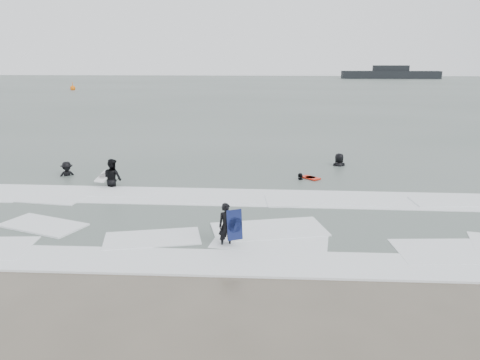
# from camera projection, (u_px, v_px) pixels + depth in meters

# --- Properties ---
(ground) EXTENTS (320.00, 320.00, 0.00)m
(ground) POSITION_uv_depth(u_px,v_px,m) (228.00, 255.00, 14.31)
(ground) COLOR brown
(ground) RESTS_ON ground
(sea) EXTENTS (320.00, 320.00, 0.00)m
(sea) POSITION_uv_depth(u_px,v_px,m) (268.00, 90.00, 91.53)
(sea) COLOR #47544C
(sea) RESTS_ON ground
(surfer_centre) EXTENTS (0.63, 0.53, 1.47)m
(surfer_centre) POSITION_uv_depth(u_px,v_px,m) (227.00, 247.00, 14.98)
(surfer_centre) COLOR black
(surfer_centre) RESTS_ON ground
(surfer_wading) EXTENTS (1.18, 1.11, 1.93)m
(surfer_wading) POSITION_uv_depth(u_px,v_px,m) (113.00, 188.00, 21.88)
(surfer_wading) COLOR black
(surfer_wading) RESTS_ON ground
(surfer_breaker) EXTENTS (1.23, 1.10, 1.65)m
(surfer_breaker) POSITION_uv_depth(u_px,v_px,m) (68.00, 177.00, 23.85)
(surfer_breaker) COLOR black
(surfer_breaker) RESTS_ON ground
(surfer_right_near) EXTENTS (0.84, 0.95, 1.54)m
(surfer_right_near) POSITION_uv_depth(u_px,v_px,m) (300.00, 181.00, 23.15)
(surfer_right_near) COLOR black
(surfer_right_near) RESTS_ON ground
(surfer_right_far) EXTENTS (1.05, 0.81, 1.92)m
(surfer_right_far) POSITION_uv_depth(u_px,v_px,m) (339.00, 167.00, 26.13)
(surfer_right_far) COLOR black
(surfer_right_far) RESTS_ON ground
(surf_foam) EXTENTS (30.03, 9.06, 0.09)m
(surf_foam) POSITION_uv_depth(u_px,v_px,m) (237.00, 215.00, 17.87)
(surf_foam) COLOR white
(surf_foam) RESTS_ON ground
(bodyboards) EXTENTS (10.58, 9.83, 1.25)m
(bodyboards) POSITION_uv_depth(u_px,v_px,m) (216.00, 188.00, 19.90)
(bodyboards) COLOR #0E1643
(bodyboards) RESTS_ON ground
(buoy) EXTENTS (1.00, 1.00, 1.65)m
(buoy) POSITION_uv_depth(u_px,v_px,m) (73.00, 88.00, 90.26)
(buoy) COLOR orange
(buoy) RESTS_ON ground
(vessel_horizon) EXTENTS (29.28, 5.23, 3.97)m
(vessel_horizon) POSITION_uv_depth(u_px,v_px,m) (390.00, 74.00, 143.51)
(vessel_horizon) COLOR black
(vessel_horizon) RESTS_ON ground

